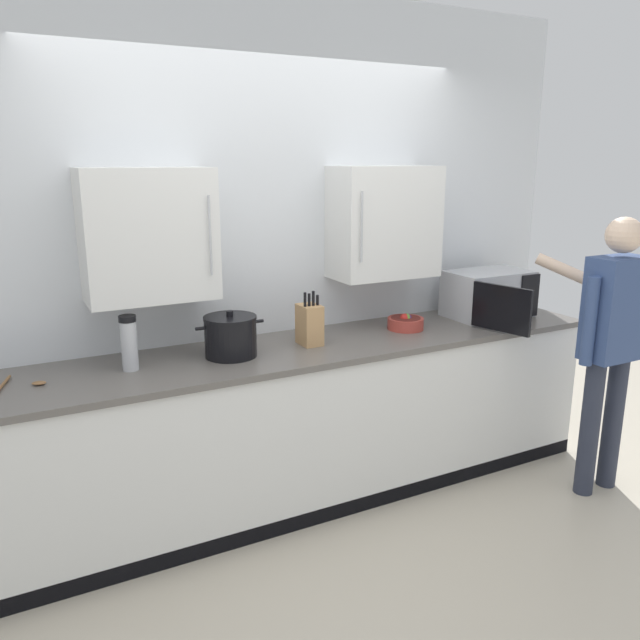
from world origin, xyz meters
TOP-DOWN VIEW (x-y plane):
  - ground_plane at (0.00, 0.00)m, footprint 9.64×9.64m
  - back_wall_tiled at (-0.00, 1.17)m, footprint 4.20×0.44m
  - counter_unit at (0.00, 0.82)m, footprint 3.87×0.69m
  - microwave_oven at (1.43, 0.86)m, footprint 0.55×0.72m
  - fruit_bowl at (0.78, 0.85)m, footprint 0.22×0.22m
  - stock_pot at (-0.35, 0.83)m, footprint 0.37×0.28m
  - wooden_spoon at (-1.38, 0.84)m, footprint 0.23×0.25m
  - thermos_flask at (-0.87, 0.84)m, footprint 0.08×0.08m
  - knife_block at (0.11, 0.83)m, footprint 0.11×0.15m
  - person_figure at (1.66, 0.07)m, footprint 0.44×0.59m

SIDE VIEW (x-z plane):
  - ground_plane at x=0.00m, z-range 0.00..0.00m
  - counter_unit at x=0.00m, z-range 0.00..0.93m
  - wooden_spoon at x=-1.38m, z-range 0.93..0.94m
  - fruit_bowl at x=0.78m, z-range 0.92..1.02m
  - person_figure at x=1.66m, z-range 0.16..1.80m
  - stock_pot at x=-0.35m, z-range 0.91..1.16m
  - knife_block at x=0.11m, z-range 0.89..1.20m
  - thermos_flask at x=-0.87m, z-range 0.93..1.21m
  - microwave_oven at x=1.43m, z-range 0.93..1.23m
  - back_wall_tiled at x=0.00m, z-range 0.03..2.89m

